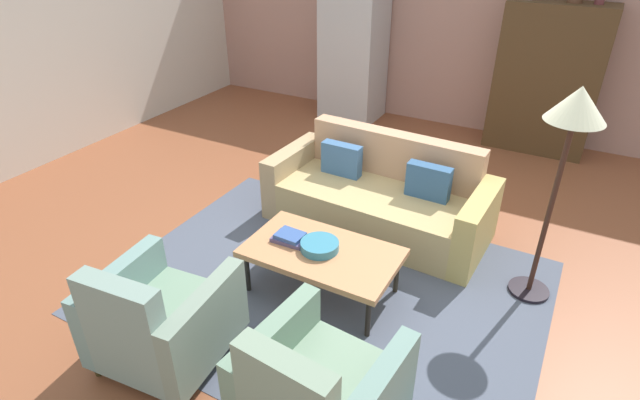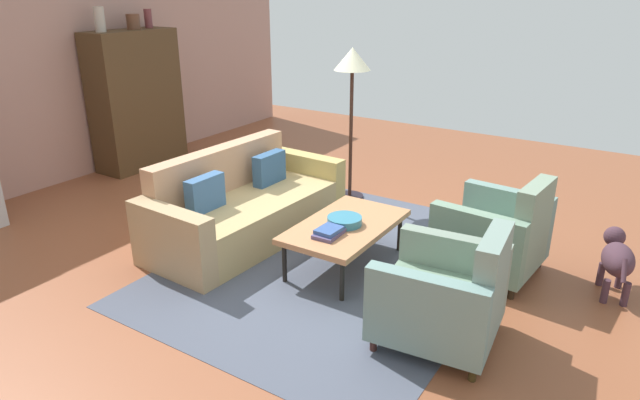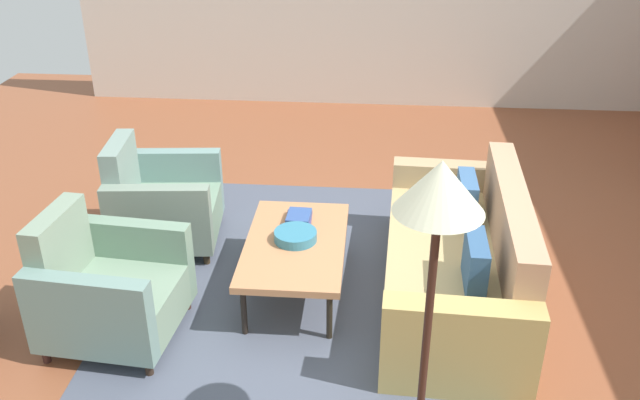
{
  "view_description": "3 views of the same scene",
  "coord_description": "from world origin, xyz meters",
  "px_view_note": "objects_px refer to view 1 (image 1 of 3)",
  "views": [
    {
      "loc": [
        1.42,
        -3.35,
        2.71
      ],
      "look_at": [
        -0.37,
        -0.09,
        0.55
      ],
      "focal_mm": 28.2,
      "sensor_mm": 36.0,
      "label": 1
    },
    {
      "loc": [
        -3.98,
        -2.77,
        2.38
      ],
      "look_at": [
        -0.15,
        -0.31,
        0.59
      ],
      "focal_mm": 31.41,
      "sensor_mm": 36.0,
      "label": 2
    },
    {
      "loc": [
        3.98,
        -0.04,
        2.86
      ],
      "look_at": [
        -0.33,
        -0.39,
        0.63
      ],
      "focal_mm": 38.21,
      "sensor_mm": 36.0,
      "label": 3
    }
  ],
  "objects_px": {
    "coffee_table": "(322,254)",
    "armchair_right": "(316,396)",
    "cabinet": "(547,80)",
    "armchair_left": "(159,324)",
    "refrigerator": "(353,54)",
    "couch": "(381,197)",
    "book_stack": "(290,237)",
    "floor_lamp": "(572,126)",
    "fruit_bowl": "(320,246)"
  },
  "relations": [
    {
      "from": "armchair_left",
      "to": "refrigerator",
      "type": "height_order",
      "value": "refrigerator"
    },
    {
      "from": "book_stack",
      "to": "couch",
      "type": "bearing_deg",
      "value": 76.28
    },
    {
      "from": "armchair_right",
      "to": "refrigerator",
      "type": "xyz_separation_m",
      "value": [
        -2.12,
        4.92,
        0.58
      ]
    },
    {
      "from": "couch",
      "to": "floor_lamp",
      "type": "height_order",
      "value": "floor_lamp"
    },
    {
      "from": "book_stack",
      "to": "floor_lamp",
      "type": "relative_size",
      "value": 0.16
    },
    {
      "from": "coffee_table",
      "to": "couch",
      "type": "bearing_deg",
      "value": 89.8
    },
    {
      "from": "armchair_left",
      "to": "refrigerator",
      "type": "relative_size",
      "value": 0.48
    },
    {
      "from": "couch",
      "to": "coffee_table",
      "type": "distance_m",
      "value": 1.19
    },
    {
      "from": "coffee_table",
      "to": "armchair_right",
      "type": "height_order",
      "value": "armchair_right"
    },
    {
      "from": "floor_lamp",
      "to": "coffee_table",
      "type": "bearing_deg",
      "value": -151.55
    },
    {
      "from": "armchair_left",
      "to": "cabinet",
      "type": "xyz_separation_m",
      "value": [
        1.64,
        5.02,
        0.56
      ]
    },
    {
      "from": "cabinet",
      "to": "floor_lamp",
      "type": "bearing_deg",
      "value": -81.74
    },
    {
      "from": "couch",
      "to": "armchair_right",
      "type": "xyz_separation_m",
      "value": [
        0.59,
        -2.35,
        0.06
      ]
    },
    {
      "from": "refrigerator",
      "to": "armchair_left",
      "type": "bearing_deg",
      "value": -79.22
    },
    {
      "from": "couch",
      "to": "coffee_table",
      "type": "xyz_separation_m",
      "value": [
        -0.0,
        -1.19,
        0.08
      ]
    },
    {
      "from": "couch",
      "to": "coffee_table",
      "type": "bearing_deg",
      "value": 92.5
    },
    {
      "from": "refrigerator",
      "to": "floor_lamp",
      "type": "height_order",
      "value": "refrigerator"
    },
    {
      "from": "armchair_right",
      "to": "refrigerator",
      "type": "distance_m",
      "value": 5.39
    },
    {
      "from": "coffee_table",
      "to": "refrigerator",
      "type": "xyz_separation_m",
      "value": [
        -1.53,
        3.75,
        0.55
      ]
    },
    {
      "from": "couch",
      "to": "cabinet",
      "type": "distance_m",
      "value": 2.93
    },
    {
      "from": "couch",
      "to": "fruit_bowl",
      "type": "distance_m",
      "value": 1.2
    },
    {
      "from": "fruit_bowl",
      "to": "floor_lamp",
      "type": "distance_m",
      "value": 1.98
    },
    {
      "from": "book_stack",
      "to": "coffee_table",
      "type": "bearing_deg",
      "value": 1.07
    },
    {
      "from": "book_stack",
      "to": "refrigerator",
      "type": "distance_m",
      "value": 3.99
    },
    {
      "from": "armchair_left",
      "to": "armchair_right",
      "type": "distance_m",
      "value": 1.19
    },
    {
      "from": "armchair_right",
      "to": "cabinet",
      "type": "xyz_separation_m",
      "value": [
        0.45,
        5.02,
        0.56
      ]
    },
    {
      "from": "armchair_right",
      "to": "cabinet",
      "type": "distance_m",
      "value": 5.07
    },
    {
      "from": "fruit_bowl",
      "to": "cabinet",
      "type": "distance_m",
      "value": 4.02
    },
    {
      "from": "armchair_left",
      "to": "armchair_right",
      "type": "relative_size",
      "value": 1.0
    },
    {
      "from": "refrigerator",
      "to": "couch",
      "type": "bearing_deg",
      "value": -59.1
    },
    {
      "from": "book_stack",
      "to": "refrigerator",
      "type": "bearing_deg",
      "value": 108.32
    },
    {
      "from": "coffee_table",
      "to": "fruit_bowl",
      "type": "xyz_separation_m",
      "value": [
        -0.02,
        0.0,
        0.07
      ]
    },
    {
      "from": "fruit_bowl",
      "to": "armchair_right",
      "type": "bearing_deg",
      "value": -62.22
    },
    {
      "from": "coffee_table",
      "to": "cabinet",
      "type": "xyz_separation_m",
      "value": [
        1.04,
        3.85,
        0.53
      ]
    },
    {
      "from": "armchair_right",
      "to": "book_stack",
      "type": "bearing_deg",
      "value": 132.34
    },
    {
      "from": "armchair_right",
      "to": "book_stack",
      "type": "relative_size",
      "value": 3.1
    },
    {
      "from": "book_stack",
      "to": "refrigerator",
      "type": "xyz_separation_m",
      "value": [
        -1.24,
        3.76,
        0.49
      ]
    },
    {
      "from": "fruit_bowl",
      "to": "cabinet",
      "type": "height_order",
      "value": "cabinet"
    },
    {
      "from": "coffee_table",
      "to": "refrigerator",
      "type": "relative_size",
      "value": 0.65
    },
    {
      "from": "couch",
      "to": "armchair_right",
      "type": "height_order",
      "value": "armchair_right"
    },
    {
      "from": "cabinet",
      "to": "refrigerator",
      "type": "distance_m",
      "value": 2.58
    },
    {
      "from": "fruit_bowl",
      "to": "refrigerator",
      "type": "height_order",
      "value": "refrigerator"
    },
    {
      "from": "coffee_table",
      "to": "floor_lamp",
      "type": "xyz_separation_m",
      "value": [
        1.49,
        0.81,
        1.07
      ]
    },
    {
      "from": "coffee_table",
      "to": "cabinet",
      "type": "height_order",
      "value": "cabinet"
    },
    {
      "from": "armchair_left",
      "to": "armchair_right",
      "type": "bearing_deg",
      "value": -5.38
    },
    {
      "from": "couch",
      "to": "armchair_left",
      "type": "xyz_separation_m",
      "value": [
        -0.6,
        -2.35,
        0.06
      ]
    },
    {
      "from": "cabinet",
      "to": "armchair_left",
      "type": "bearing_deg",
      "value": -108.07
    },
    {
      "from": "coffee_table",
      "to": "fruit_bowl",
      "type": "relative_size",
      "value": 3.97
    },
    {
      "from": "coffee_table",
      "to": "armchair_left",
      "type": "xyz_separation_m",
      "value": [
        -0.59,
        -1.17,
        -0.03
      ]
    },
    {
      "from": "coffee_table",
      "to": "book_stack",
      "type": "xyz_separation_m",
      "value": [
        -0.29,
        -0.01,
        0.07
      ]
    }
  ]
}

